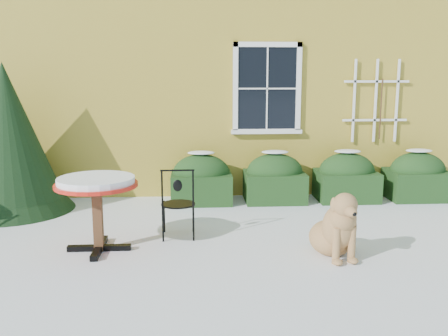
{
  "coord_description": "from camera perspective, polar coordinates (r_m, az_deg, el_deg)",
  "views": [
    {
      "loc": [
        -0.45,
        -6.03,
        2.22
      ],
      "look_at": [
        0.0,
        1.0,
        0.9
      ],
      "focal_mm": 40.0,
      "sensor_mm": 36.0,
      "label": 1
    }
  ],
  "objects": [
    {
      "name": "ground",
      "position": [
        6.44,
        0.58,
        -9.55
      ],
      "size": [
        80.0,
        80.0,
        0.0
      ],
      "primitive_type": "plane",
      "color": "white",
      "rests_on": "ground"
    },
    {
      "name": "house",
      "position": [
        13.07,
        -1.75,
        14.98
      ],
      "size": [
        12.4,
        8.4,
        6.4
      ],
      "color": "gold",
      "rests_on": "ground"
    },
    {
      "name": "hedge_row",
      "position": [
        9.02,
        9.88,
        -1.17
      ],
      "size": [
        4.95,
        0.8,
        0.91
      ],
      "color": "black",
      "rests_on": "ground"
    },
    {
      "name": "evergreen_shrub",
      "position": [
        8.86,
        -23.38,
        1.66
      ],
      "size": [
        2.0,
        2.0,
        2.42
      ],
      "rotation": [
        0.0,
        0.0,
        -0.37
      ],
      "color": "black",
      "rests_on": "ground"
    },
    {
      "name": "bistro_table",
      "position": [
        6.46,
        -14.37,
        -2.43
      ],
      "size": [
        1.03,
        1.03,
        0.96
      ],
      "rotation": [
        0.0,
        0.0,
        0.39
      ],
      "color": "black",
      "rests_on": "ground"
    },
    {
      "name": "patio_chair_near",
      "position": [
        6.87,
        -5.27,
        -3.97
      ],
      "size": [
        0.47,
        0.47,
        0.99
      ],
      "rotation": [
        0.0,
        0.0,
        3.15
      ],
      "color": "black",
      "rests_on": "ground"
    },
    {
      "name": "dog",
      "position": [
        6.31,
        12.76,
        -6.87
      ],
      "size": [
        0.65,
        0.99,
        0.88
      ],
      "rotation": [
        0.0,
        0.0,
        0.17
      ],
      "color": "#B1834F",
      "rests_on": "ground"
    }
  ]
}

